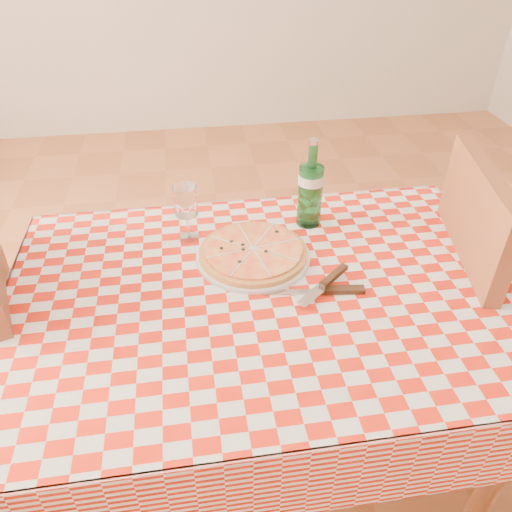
% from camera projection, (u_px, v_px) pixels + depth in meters
% --- Properties ---
extents(dining_table, '(1.20, 0.80, 0.75)m').
position_uv_depth(dining_table, '(267.00, 318.00, 1.30)').
color(dining_table, brown).
rests_on(dining_table, ground).
extents(tablecloth, '(1.30, 0.90, 0.01)m').
position_uv_depth(tablecloth, '(268.00, 290.00, 1.24)').
color(tablecloth, '#B31A0B').
rests_on(tablecloth, dining_table).
extents(chair_near, '(0.54, 0.54, 1.01)m').
position_uv_depth(chair_near, '(488.00, 305.00, 1.47)').
color(chair_near, brown).
rests_on(chair_near, ground).
extents(pizza_plate, '(0.36, 0.36, 0.04)m').
position_uv_depth(pizza_plate, '(253.00, 252.00, 1.33)').
color(pizza_plate, '#CD8744').
rests_on(pizza_plate, tablecloth).
extents(water_bottle, '(0.10, 0.10, 0.26)m').
position_uv_depth(water_bottle, '(311.00, 183.00, 1.41)').
color(water_bottle, '#1A6A2C').
rests_on(water_bottle, tablecloth).
extents(wine_glass, '(0.08, 0.08, 0.16)m').
position_uv_depth(wine_glass, '(187.00, 213.00, 1.38)').
color(wine_glass, silver).
rests_on(wine_glass, tablecloth).
extents(cutlery, '(0.33, 0.31, 0.03)m').
position_uv_depth(cutlery, '(321.00, 288.00, 1.22)').
color(cutlery, silver).
rests_on(cutlery, tablecloth).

